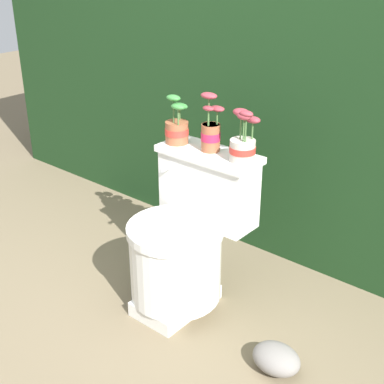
% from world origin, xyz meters
% --- Properties ---
extents(ground_plane, '(12.00, 12.00, 0.00)m').
position_xyz_m(ground_plane, '(0.00, 0.00, 0.00)').
color(ground_plane, '#75664C').
extents(hedge_backdrop, '(4.07, 0.87, 1.56)m').
position_xyz_m(hedge_backdrop, '(0.00, 1.11, 0.78)').
color(hedge_backdrop, '#193819').
rests_on(hedge_backdrop, ground).
extents(toilet, '(0.47, 0.54, 0.70)m').
position_xyz_m(toilet, '(0.05, 0.06, 0.32)').
color(toilet, white).
rests_on(toilet, ground).
extents(potted_plant_left, '(0.13, 0.12, 0.23)m').
position_xyz_m(potted_plant_left, '(-0.12, 0.21, 0.78)').
color(potted_plant_left, '#9E5638').
rests_on(potted_plant_left, toilet).
extents(potted_plant_midleft, '(0.10, 0.09, 0.26)m').
position_xyz_m(potted_plant_midleft, '(0.06, 0.23, 0.80)').
color(potted_plant_midleft, '#9E5638').
rests_on(potted_plant_midleft, toilet).
extents(potted_plant_middle, '(0.11, 0.11, 0.22)m').
position_xyz_m(potted_plant_middle, '(0.23, 0.22, 0.78)').
color(potted_plant_middle, beige).
rests_on(potted_plant_middle, toilet).
extents(garden_stone, '(0.20, 0.16, 0.11)m').
position_xyz_m(garden_stone, '(0.62, -0.06, 0.05)').
color(garden_stone, gray).
rests_on(garden_stone, ground).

